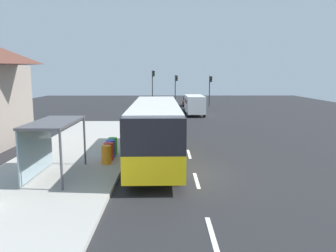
% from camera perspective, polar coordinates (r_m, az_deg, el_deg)
% --- Properties ---
extents(ground_plane, '(56.00, 92.00, 0.04)m').
position_cam_1_polar(ground_plane, '(29.71, 1.83, -0.33)').
color(ground_plane, '#262628').
extents(sidewalk_platform, '(6.20, 30.00, 0.18)m').
position_cam_1_polar(sidewalk_platform, '(18.68, -16.83, -5.89)').
color(sidewalk_platform, '#ADAAA3').
rests_on(sidewalk_platform, ground).
extents(lane_stripe_seg_0, '(0.16, 2.20, 0.01)m').
position_cam_1_polar(lane_stripe_seg_0, '(10.53, 7.54, -17.85)').
color(lane_stripe_seg_0, silver).
rests_on(lane_stripe_seg_0, ground).
extents(lane_stripe_seg_1, '(0.16, 2.20, 0.01)m').
position_cam_1_polar(lane_stripe_seg_1, '(15.13, 4.94, -9.34)').
color(lane_stripe_seg_1, silver).
rests_on(lane_stripe_seg_1, ground).
extents(lane_stripe_seg_2, '(0.16, 2.20, 0.01)m').
position_cam_1_polar(lane_stripe_seg_2, '(19.93, 3.63, -4.85)').
color(lane_stripe_seg_2, silver).
rests_on(lane_stripe_seg_2, ground).
extents(lane_stripe_seg_3, '(0.16, 2.20, 0.01)m').
position_cam_1_polar(lane_stripe_seg_3, '(24.80, 2.84, -2.11)').
color(lane_stripe_seg_3, silver).
rests_on(lane_stripe_seg_3, ground).
extents(lane_stripe_seg_4, '(0.16, 2.20, 0.01)m').
position_cam_1_polar(lane_stripe_seg_4, '(29.72, 2.32, -0.28)').
color(lane_stripe_seg_4, silver).
rests_on(lane_stripe_seg_4, ground).
extents(lane_stripe_seg_5, '(0.16, 2.20, 0.01)m').
position_cam_1_polar(lane_stripe_seg_5, '(34.66, 1.94, 1.04)').
color(lane_stripe_seg_5, silver).
rests_on(lane_stripe_seg_5, ground).
extents(lane_stripe_seg_6, '(0.16, 2.20, 0.01)m').
position_cam_1_polar(lane_stripe_seg_6, '(39.62, 1.65, 2.02)').
color(lane_stripe_seg_6, silver).
rests_on(lane_stripe_seg_6, ground).
extents(lane_stripe_seg_7, '(0.16, 2.20, 0.01)m').
position_cam_1_polar(lane_stripe_seg_7, '(44.58, 1.43, 2.79)').
color(lane_stripe_seg_7, silver).
rests_on(lane_stripe_seg_7, ground).
extents(bus, '(2.70, 11.05, 3.21)m').
position_cam_1_polar(bus, '(17.94, -2.22, -0.39)').
color(bus, yellow).
rests_on(bus, ground).
extents(white_van, '(2.12, 5.24, 2.30)m').
position_cam_1_polar(white_van, '(38.81, 4.59, 3.84)').
color(white_van, white).
rests_on(white_van, ground).
extents(sedan_near, '(1.97, 4.46, 1.52)m').
position_cam_1_polar(sedan_near, '(50.25, 3.59, 4.36)').
color(sedan_near, '#A51919').
rests_on(sedan_near, ground).
extents(sedan_far, '(1.85, 4.41, 1.52)m').
position_cam_1_polar(sedan_far, '(44.21, 4.12, 3.74)').
color(sedan_far, '#195933').
rests_on(sedan_far, ground).
extents(recycling_bin_orange, '(0.52, 0.52, 0.95)m').
position_cam_1_polar(recycling_bin_orange, '(17.33, -10.60, -4.88)').
color(recycling_bin_orange, orange).
rests_on(recycling_bin_orange, sidewalk_platform).
extents(recycling_bin_red, '(0.52, 0.52, 0.95)m').
position_cam_1_polar(recycling_bin_red, '(18.00, -10.21, -4.35)').
color(recycling_bin_red, red).
rests_on(recycling_bin_red, sidewalk_platform).
extents(recycling_bin_blue, '(0.52, 0.52, 0.95)m').
position_cam_1_polar(recycling_bin_blue, '(18.67, -9.84, -3.86)').
color(recycling_bin_blue, blue).
rests_on(recycling_bin_blue, sidewalk_platform).
extents(recycling_bin_green, '(0.52, 0.52, 0.95)m').
position_cam_1_polar(recycling_bin_green, '(19.34, -9.50, -3.41)').
color(recycling_bin_green, green).
rests_on(recycling_bin_green, sidewalk_platform).
extents(traffic_light_near_side, '(0.49, 0.28, 4.54)m').
position_cam_1_polar(traffic_light_near_side, '(50.29, 7.29, 6.88)').
color(traffic_light_near_side, '#2D2D2D').
rests_on(traffic_light_near_side, ground).
extents(traffic_light_far_side, '(0.49, 0.28, 5.36)m').
position_cam_1_polar(traffic_light_far_side, '(50.67, -2.60, 7.52)').
color(traffic_light_far_side, '#2D2D2D').
rests_on(traffic_light_far_side, ground).
extents(traffic_light_median, '(0.49, 0.28, 4.66)m').
position_cam_1_polar(traffic_light_median, '(51.47, 1.38, 7.07)').
color(traffic_light_median, '#2D2D2D').
rests_on(traffic_light_median, ground).
extents(bus_shelter, '(1.80, 4.00, 2.50)m').
position_cam_1_polar(bus_shelter, '(15.69, -20.04, -1.32)').
color(bus_shelter, '#4C4C51').
rests_on(bus_shelter, sidewalk_platform).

